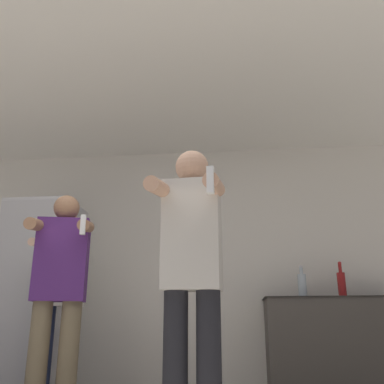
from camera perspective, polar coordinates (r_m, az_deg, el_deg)
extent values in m
cube|color=silver|center=(4.65, -4.11, -9.71)|extent=(7.00, 0.06, 2.55)
cube|color=silver|center=(3.79, -7.32, 13.22)|extent=(7.00, 3.21, 0.05)
cube|color=silver|center=(4.62, -19.79, -12.98)|extent=(0.65, 0.68, 1.86)
cube|color=#B6B6BB|center=(4.31, -21.76, -12.51)|extent=(0.62, 0.01, 1.79)
cylinder|color=#99999E|center=(4.20, -19.19, -11.40)|extent=(0.02, 0.02, 0.84)
cube|color=#47423D|center=(4.34, 19.31, -19.21)|extent=(1.33, 0.54, 0.90)
cube|color=#272421|center=(4.34, 18.70, -13.25)|extent=(1.36, 0.57, 0.01)
cylinder|color=silver|center=(4.28, 14.49, -12.03)|extent=(0.08, 0.08, 0.22)
cylinder|color=silver|center=(4.30, 14.35, -10.12)|extent=(0.03, 0.03, 0.07)
sphere|color=silver|center=(4.30, 14.31, -9.67)|extent=(0.04, 0.04, 0.04)
cylinder|color=maroon|center=(4.35, 19.34, -11.62)|extent=(0.08, 0.08, 0.23)
cylinder|color=maroon|center=(4.37, 19.13, -9.56)|extent=(0.03, 0.03, 0.09)
sphere|color=maroon|center=(4.37, 19.07, -8.98)|extent=(0.03, 0.03, 0.03)
cylinder|color=black|center=(2.43, -2.25, -22.88)|extent=(0.13, 0.13, 0.84)
cylinder|color=black|center=(2.40, 2.28, -22.95)|extent=(0.13, 0.13, 0.84)
cube|color=beige|center=(2.46, 0.00, -5.71)|extent=(0.34, 0.22, 0.63)
sphere|color=tan|center=(2.57, 0.00, 3.33)|extent=(0.20, 0.20, 0.20)
cylinder|color=tan|center=(2.38, -4.39, 0.52)|extent=(0.11, 0.38, 0.15)
cylinder|color=tan|center=(2.33, 3.01, 0.92)|extent=(0.11, 0.38, 0.15)
cube|color=white|center=(2.15, 2.47, 1.61)|extent=(0.04, 0.04, 0.14)
cylinder|color=#75664C|center=(3.42, -19.94, -20.49)|extent=(0.14, 0.14, 0.82)
cylinder|color=#75664C|center=(3.38, -16.24, -20.86)|extent=(0.14, 0.14, 0.82)
cube|color=#4C236B|center=(3.42, -16.96, -8.64)|extent=(0.42, 0.28, 0.62)
sphere|color=#9E7051|center=(3.51, -16.37, -2.05)|extent=(0.20, 0.20, 0.20)
cylinder|color=#9E7051|center=(3.34, -20.14, -4.10)|extent=(0.17, 0.37, 0.15)
cylinder|color=#9E7051|center=(3.27, -13.95, -4.42)|extent=(0.17, 0.37, 0.15)
cube|color=white|center=(3.10, -14.32, -4.25)|extent=(0.04, 0.04, 0.14)
cylinder|color=navy|center=(4.03, -19.24, -20.00)|extent=(0.14, 0.14, 0.82)
cylinder|color=navy|center=(3.96, -16.34, -20.32)|extent=(0.14, 0.14, 0.82)
cube|color=beige|center=(4.02, -16.85, -9.99)|extent=(0.38, 0.21, 0.61)
sphere|color=beige|center=(4.09, -16.33, -4.15)|extent=(0.23, 0.23, 0.23)
cylinder|color=beige|center=(3.98, -19.70, -6.30)|extent=(0.08, 0.31, 0.12)
cylinder|color=beige|center=(3.85, -14.86, -6.39)|extent=(0.08, 0.31, 0.12)
cube|color=white|center=(3.71, -15.62, -6.33)|extent=(0.04, 0.04, 0.14)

